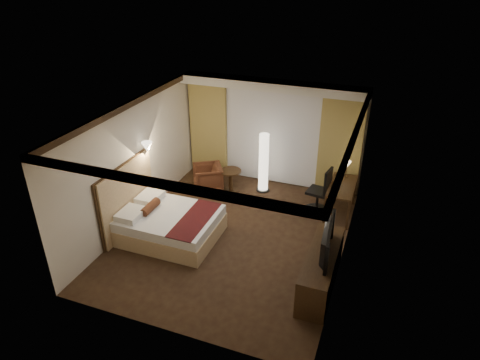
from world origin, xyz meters
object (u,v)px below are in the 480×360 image
at_px(television, 323,237).
at_px(dresser, 321,270).
at_px(bed, 171,225).
at_px(side_table, 231,181).
at_px(armchair, 208,176).
at_px(desk, 340,200).
at_px(office_chair, 318,190).
at_px(floor_lamp, 264,163).

bearing_deg(television, dresser, -94.47).
xyz_separation_m(bed, side_table, (0.45, 2.28, 0.01)).
bearing_deg(television, bed, 78.31).
xyz_separation_m(armchair, dresser, (3.36, -2.60, 0.01)).
relative_size(armchair, dresser, 0.38).
xyz_separation_m(bed, desk, (3.17, 2.14, 0.09)).
height_order(side_table, desk, desk).
relative_size(side_table, desk, 0.47).
xyz_separation_m(side_table, dresser, (2.77, -2.68, 0.07)).
bearing_deg(television, office_chair, 7.61).
bearing_deg(dresser, floor_lamp, 124.05).
distance_m(floor_lamp, dresser, 3.65).
relative_size(desk, television, 1.04).
relative_size(office_chair, television, 0.95).
xyz_separation_m(floor_lamp, desk, (1.98, -0.46, -0.39)).
relative_size(armchair, office_chair, 0.63).
relative_size(side_table, television, 0.49).
relative_size(floor_lamp, dresser, 0.83).
bearing_deg(television, desk, -4.02).
distance_m(bed, side_table, 2.32).
height_order(desk, office_chair, office_chair).
bearing_deg(armchair, side_table, 66.75).
height_order(bed, desk, desk).
bearing_deg(television, side_table, 41.20).
distance_m(bed, dresser, 3.25).
bearing_deg(floor_lamp, television, -56.34).
bearing_deg(side_table, office_chair, -4.83).
distance_m(side_table, television, 3.91).
xyz_separation_m(bed, floor_lamp, (1.19, 2.60, 0.48)).
bearing_deg(bed, side_table, 78.89).
relative_size(armchair, television, 0.59).
bearing_deg(floor_lamp, office_chair, -19.19).
bearing_deg(armchair, office_chair, 56.36).
distance_m(armchair, desk, 3.31).
bearing_deg(side_table, desk, -2.88).
relative_size(bed, floor_lamp, 1.27).
distance_m(dresser, television, 0.70).
bearing_deg(bed, office_chair, 38.18).
bearing_deg(office_chair, bed, -131.90).
relative_size(bed, armchair, 2.75).
bearing_deg(office_chair, dresser, -67.33).
height_order(side_table, floor_lamp, floor_lamp).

